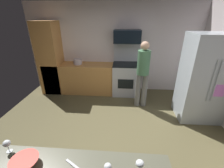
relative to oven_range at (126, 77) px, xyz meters
The scene contains 14 objects.
ground_plane 2.07m from the oven_range, 100.21° to the right, with size 5.20×4.80×0.02m, color brown.
wall_back 0.94m from the oven_range, 134.22° to the left, with size 5.20×0.12×2.60m, color silver.
lower_cabinet_run 1.26m from the oven_range, behind, with size 2.40×0.60×0.90m, color #C08445.
cabinet_column 2.32m from the oven_range, behind, with size 0.60×0.60×2.10m, color #C08445.
oven_range is the anchor object (origin of this frame).
microwave 1.19m from the oven_range, 90.00° to the left, with size 0.74×0.38×0.35m, color black.
refrigerator 2.04m from the oven_range, 32.54° to the right, with size 0.89×0.74×1.92m.
person_cook 0.91m from the oven_range, 60.14° to the right, with size 0.31×0.30×1.69m.
mixing_bowl_large 3.48m from the oven_range, 106.81° to the right, with size 0.26×0.26×0.08m, color red.
wine_glass_near 3.32m from the oven_range, 88.48° to the right, with size 0.08×0.08×0.14m.
wine_glass_mid 3.44m from the oven_range, 111.88° to the right, with size 0.08×0.08×0.15m.
wine_glass_extra 3.39m from the oven_range, 93.35° to the right, with size 0.07×0.07×0.15m.
knife_chef 3.34m from the oven_range, 99.21° to the right, with size 0.23×0.02×0.01m, color #B7BABF.
stock_pot 1.51m from the oven_range, behind, with size 0.25×0.25×0.16m, color #C1B4BC.
Camera 1 is at (0.26, -2.25, 2.22)m, focal length 24.04 mm.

